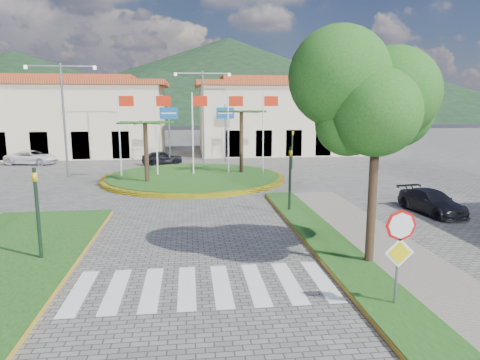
{
  "coord_description": "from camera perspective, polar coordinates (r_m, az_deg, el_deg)",
  "views": [
    {
      "loc": [
        -0.25,
        -7.69,
        5.2
      ],
      "look_at": [
        1.62,
        8.0,
        2.39
      ],
      "focal_mm": 32.0,
      "sensor_mm": 36.0,
      "label": 1
    }
  ],
  "objects": [
    {
      "name": "direction_sign_west",
      "position": [
        38.73,
        -9.44,
        7.48
      ],
      "size": [
        1.6,
        0.14,
        5.2
      ],
      "color": "slate",
      "rests_on": "ground"
    },
    {
      "name": "hill_far_east",
      "position": [
        159.08,
        19.8,
        10.88
      ],
      "size": [
        120.0,
        120.0,
        18.0
      ],
      "primitive_type": "cone",
      "color": "black",
      "rests_on": "ground"
    },
    {
      "name": "deciduous_tree",
      "position": [
        13.93,
        17.85,
        9.51
      ],
      "size": [
        3.6,
        3.6,
        6.8
      ],
      "color": "black",
      "rests_on": "ground"
    },
    {
      "name": "car_dark_b",
      "position": [
        43.01,
        -1.98,
        3.96
      ],
      "size": [
        3.86,
        1.79,
        1.23
      ],
      "primitive_type": "imported",
      "rotation": [
        0.0,
        0.0,
        1.43
      ],
      "color": "black",
      "rests_on": "ground"
    },
    {
      "name": "building_left",
      "position": [
        47.73,
        -23.74,
        7.69
      ],
      "size": [
        23.32,
        9.54,
        8.05
      ],
      "color": "beige",
      "rests_on": "ground"
    },
    {
      "name": "street_lamp_centre",
      "position": [
        37.71,
        -4.94,
        8.98
      ],
      "size": [
        4.8,
        0.16,
        8.0
      ],
      "color": "slate",
      "rests_on": "ground"
    },
    {
      "name": "direction_sign_east",
      "position": [
        38.83,
        -1.99,
        7.62
      ],
      "size": [
        1.6,
        0.14,
        5.2
      ],
      "color": "slate",
      "rests_on": "ground"
    },
    {
      "name": "traffic_light_right",
      "position": [
        20.51,
        6.7,
        0.88
      ],
      "size": [
        0.15,
        0.18,
        3.2
      ],
      "color": "black",
      "rests_on": "ground"
    },
    {
      "name": "verge_right",
      "position": [
        12.06,
        19.46,
        -15.6
      ],
      "size": [
        1.6,
        28.0,
        0.18
      ],
      "primitive_type": "cube",
      "color": "#1A4313",
      "rests_on": "ground"
    },
    {
      "name": "building_right",
      "position": [
        46.84,
        5.93,
        8.45
      ],
      "size": [
        19.08,
        9.54,
        8.05
      ],
      "color": "beige",
      "rests_on": "ground"
    },
    {
      "name": "hill_far_mid",
      "position": [
        168.66,
        -1.62,
        13.42
      ],
      "size": [
        180.0,
        180.0,
        30.0
      ],
      "primitive_type": "cone",
      "color": "black",
      "rests_on": "ground"
    },
    {
      "name": "sidewalk_right",
      "position": [
        12.61,
        24.52,
        -14.85
      ],
      "size": [
        4.0,
        28.0,
        0.15
      ],
      "primitive_type": "cube",
      "color": "gray",
      "rests_on": "ground"
    },
    {
      "name": "hill_far_west",
      "position": [
        157.62,
        -27.65,
        11.07
      ],
      "size": [
        140.0,
        140.0,
        22.0
      ],
      "primitive_type": "cone",
      "color": "black",
      "rests_on": "ground"
    },
    {
      "name": "stop_sign",
      "position": [
        11.45,
        20.49,
        -7.88
      ],
      "size": [
        0.8,
        0.11,
        2.65
      ],
      "color": "slate",
      "rests_on": "ground"
    },
    {
      "name": "hill_near_back",
      "position": [
        138.06,
        -11.03,
        11.07
      ],
      "size": [
        110.0,
        110.0,
        16.0
      ],
      "primitive_type": "cone",
      "color": "black",
      "rests_on": "ground"
    },
    {
      "name": "traffic_light_far",
      "position": [
        34.83,
        6.98,
        4.65
      ],
      "size": [
        0.18,
        0.15,
        3.2
      ],
      "color": "black",
      "rests_on": "ground"
    },
    {
      "name": "street_lamp_west",
      "position": [
        32.88,
        -22.45,
        8.11
      ],
      "size": [
        4.8,
        0.16,
        8.0
      ],
      "color": "slate",
      "rests_on": "ground"
    },
    {
      "name": "traffic_light_left",
      "position": [
        15.37,
        -25.43,
        -3.14
      ],
      "size": [
        0.15,
        0.18,
        3.2
      ],
      "color": "black",
      "rests_on": "ground"
    },
    {
      "name": "car_side_right",
      "position": [
        22.56,
        24.22,
        -2.68
      ],
      "size": [
        2.13,
        4.05,
        1.12
      ],
      "primitive_type": "imported",
      "rotation": [
        0.0,
        0.0,
        0.15
      ],
      "color": "black",
      "rests_on": "ground"
    },
    {
      "name": "roundabout_island",
      "position": [
        30.11,
        -6.2,
        0.41
      ],
      "size": [
        12.7,
        12.7,
        6.0
      ],
      "color": "yellow",
      "rests_on": "ground"
    },
    {
      "name": "car_dark_a",
      "position": [
        38.04,
        -10.34,
        2.97
      ],
      "size": [
        3.72,
        2.18,
        1.19
      ],
      "primitive_type": "imported",
      "rotation": [
        0.0,
        0.0,
        1.8
      ],
      "color": "black",
      "rests_on": "ground"
    },
    {
      "name": "crosswalk",
      "position": [
        12.79,
        -5.24,
        -13.91
      ],
      "size": [
        8.0,
        3.0,
        0.01
      ],
      "primitive_type": "cube",
      "color": "silver",
      "rests_on": "ground"
    },
    {
      "name": "white_van",
      "position": [
        41.51,
        -26.02,
        2.7
      ],
      "size": [
        4.61,
        2.79,
        1.2
      ],
      "primitive_type": "imported",
      "rotation": [
        0.0,
        0.0,
        1.38
      ],
      "color": "silver",
      "rests_on": "ground"
    }
  ]
}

